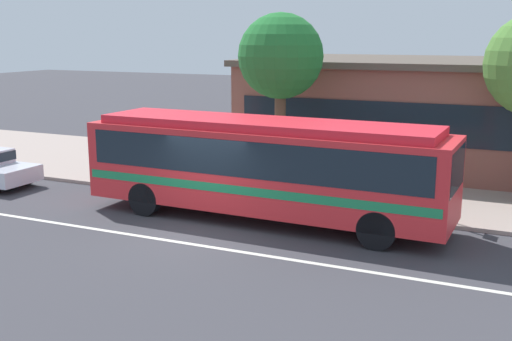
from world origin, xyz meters
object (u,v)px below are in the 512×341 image
at_px(bus_stop_sign, 442,161).
at_px(street_tree_near_stop, 281,58).
at_px(transit_bus, 264,163).
at_px(pedestrian_waiting_near_sign, 357,166).

distance_m(bus_stop_sign, street_tree_near_stop, 6.74).
bearing_deg(street_tree_near_stop, transit_bus, -73.72).
bearing_deg(transit_bus, bus_stop_sign, 21.83).
xyz_separation_m(transit_bus, pedestrian_waiting_near_sign, (1.77, 3.40, -0.60)).
bearing_deg(bus_stop_sign, pedestrian_waiting_near_sign, 151.65).
bearing_deg(transit_bus, street_tree_near_stop, 106.28).
xyz_separation_m(bus_stop_sign, street_tree_near_stop, (-5.80, 2.14, 2.69)).
relative_size(transit_bus, bus_stop_sign, 4.04).
distance_m(transit_bus, pedestrian_waiting_near_sign, 3.88).
bearing_deg(pedestrian_waiting_near_sign, bus_stop_sign, -28.35).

